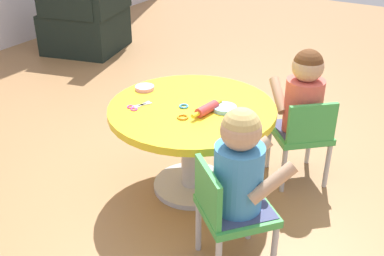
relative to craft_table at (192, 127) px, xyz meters
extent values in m
plane|color=#9E7247|center=(0.00, 0.00, -0.39)|extent=(10.00, 10.00, 0.00)
cylinder|color=silver|center=(0.00, 0.00, -0.38)|extent=(0.44, 0.44, 0.03)
cylinder|color=silver|center=(0.00, 0.00, -0.15)|extent=(0.12, 0.12, 0.48)
cylinder|color=yellow|center=(0.00, 0.00, 0.10)|extent=(0.89, 0.89, 0.04)
cylinder|color=#B7B7BC|center=(-0.39, -0.66, -0.25)|extent=(0.03, 0.03, 0.28)
cylinder|color=#B7B7BC|center=(-0.22, -0.46, -0.25)|extent=(0.03, 0.03, 0.28)
cylinder|color=#B7B7BC|center=(-0.42, -0.29, -0.25)|extent=(0.03, 0.03, 0.28)
cube|color=green|center=(-0.41, -0.47, -0.09)|extent=(0.42, 0.42, 0.04)
cube|color=green|center=(-0.51, -0.38, 0.03)|extent=(0.19, 0.22, 0.22)
cube|color=#3F4772|center=(-0.41, -0.47, -0.09)|extent=(0.38, 0.38, 0.04)
cylinder|color=#3F8CCC|center=(-0.41, -0.47, 0.08)|extent=(0.21, 0.21, 0.30)
sphere|color=tan|center=(-0.41, -0.47, 0.30)|extent=(0.17, 0.17, 0.17)
sphere|color=tan|center=(-0.41, -0.47, 0.32)|extent=(0.16, 0.16, 0.16)
cylinder|color=tan|center=(-0.40, -0.62, 0.10)|extent=(0.20, 0.18, 0.17)
cylinder|color=tan|center=(-0.26, -0.45, 0.10)|extent=(0.20, 0.18, 0.17)
cylinder|color=#B7B7BC|center=(0.60, -0.48, -0.25)|extent=(0.03, 0.03, 0.28)
cylinder|color=#B7B7BC|center=(0.42, -0.28, -0.25)|extent=(0.03, 0.03, 0.28)
cylinder|color=#B7B7BC|center=(0.40, -0.65, -0.25)|extent=(0.03, 0.03, 0.28)
cylinder|color=#B7B7BC|center=(0.23, -0.46, -0.25)|extent=(0.03, 0.03, 0.28)
cube|color=green|center=(0.41, -0.47, -0.09)|extent=(0.42, 0.42, 0.04)
cube|color=green|center=(0.31, -0.56, 0.03)|extent=(0.20, 0.22, 0.22)
cube|color=#3F4772|center=(0.41, -0.47, -0.09)|extent=(0.38, 0.38, 0.04)
cylinder|color=#D8594C|center=(0.41, -0.47, 0.08)|extent=(0.21, 0.21, 0.30)
sphere|color=tan|center=(0.41, -0.47, 0.30)|extent=(0.17, 0.17, 0.17)
sphere|color=#593319|center=(0.41, -0.47, 0.32)|extent=(0.16, 0.16, 0.16)
cylinder|color=tan|center=(0.56, -0.48, 0.10)|extent=(0.20, 0.18, 0.17)
cylinder|color=tan|center=(0.42, -0.32, 0.10)|extent=(0.20, 0.18, 0.17)
cube|color=black|center=(1.54, 2.20, -0.19)|extent=(0.85, 0.85, 0.40)
cube|color=black|center=(1.25, 2.13, 0.11)|extent=(0.26, 0.61, 0.20)
cylinder|color=#D83F3F|center=(-0.03, -0.11, 0.15)|extent=(0.15, 0.07, 0.05)
cylinder|color=yellow|center=(-0.12, -0.09, 0.15)|extent=(0.05, 0.03, 0.02)
cylinder|color=yellow|center=(0.06, -0.12, 0.15)|extent=(0.05, 0.03, 0.02)
cube|color=silver|center=(-0.13, 0.23, 0.13)|extent=(0.11, 0.03, 0.01)
cube|color=silver|center=(-0.13, 0.23, 0.13)|extent=(0.10, 0.07, 0.01)
torus|color=#D83F99|center=(-0.19, 0.24, 0.13)|extent=(0.05, 0.05, 0.01)
torus|color=#D83F99|center=(-0.18, 0.27, 0.13)|extent=(0.05, 0.05, 0.01)
cylinder|color=#8CCCF2|center=(0.05, -0.17, 0.13)|extent=(0.12, 0.12, 0.02)
cylinder|color=pink|center=(0.05, 0.34, 0.13)|extent=(0.11, 0.11, 0.02)
torus|color=orange|center=(-0.14, -0.03, 0.13)|extent=(0.06, 0.06, 0.01)
torus|color=#3F99D8|center=(-0.03, 0.03, 0.13)|extent=(0.05, 0.05, 0.01)
camera|label=1|loc=(-1.90, -1.15, 1.19)|focal=43.81mm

